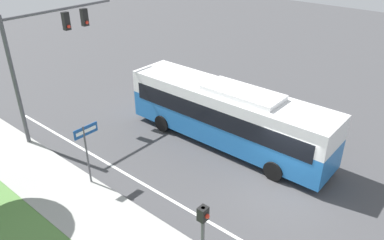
# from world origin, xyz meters

# --- Properties ---
(ground_plane) EXTENTS (80.00, 80.00, 0.00)m
(ground_plane) POSITION_xyz_m (0.00, 0.00, 0.00)
(ground_plane) COLOR #424244
(lane_divider_near) EXTENTS (0.14, 30.00, 0.01)m
(lane_divider_near) POSITION_xyz_m (-3.60, 0.00, 0.00)
(lane_divider_near) COLOR silver
(lane_divider_near) RESTS_ON ground_plane
(bus) EXTENTS (2.59, 11.04, 3.24)m
(bus) POSITION_xyz_m (1.54, 4.00, 1.76)
(bus) COLOR #236BB7
(bus) RESTS_ON ground_plane
(signal_gantry) EXTENTS (6.18, 0.41, 6.62)m
(signal_gantry) POSITION_xyz_m (-3.22, 11.84, 4.72)
(signal_gantry) COLOR #4C4C51
(signal_gantry) RESTS_ON ground_plane
(pedestrian_signal) EXTENTS (0.28, 0.34, 3.30)m
(pedestrian_signal) POSITION_xyz_m (-6.07, -0.49, 2.23)
(pedestrian_signal) COLOR #4C4C51
(pedestrian_signal) RESTS_ON ground_plane
(street_sign) EXTENTS (1.14, 0.08, 2.91)m
(street_sign) POSITION_xyz_m (-5.00, 6.55, 2.00)
(street_sign) COLOR #4C4C51
(street_sign) RESTS_ON ground_plane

